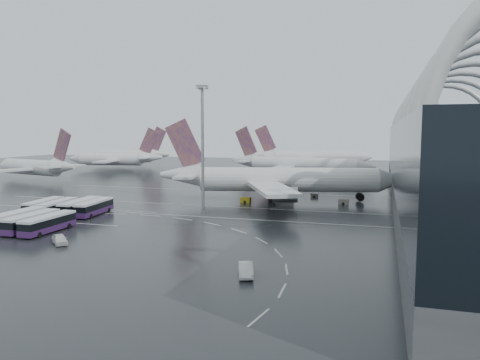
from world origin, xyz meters
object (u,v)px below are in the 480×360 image
(jet_remote_west, at_px, (36,168))
(bus_row_far_b, at_px, (31,221))
(gse_cart_belly_c, at_px, (246,200))
(jet_remote_mid, at_px, (117,159))
(airliner_gate_b, at_px, (296,165))
(floodlight_mast, at_px, (202,132))
(van_curve_a, at_px, (25,231))
(gse_cart_belly_d, at_px, (343,202))
(bus_row_near_b, at_px, (58,207))
(airliner_main, at_px, (276,180))
(airliner_gate_c, at_px, (311,158))
(bus_row_near_a, at_px, (44,206))
(bus_row_far_c, at_px, (48,223))
(van_curve_b, at_px, (60,239))
(bus_row_near_d, at_px, (94,207))
(jet_remote_far, at_px, (129,156))
(bus_row_far_a, at_px, (16,220))
(van_curve_c, at_px, (246,270))
(gse_cart_belly_b, at_px, (314,195))
(gse_cart_belly_e, at_px, (290,193))
(bus_row_near_c, at_px, (80,207))

(jet_remote_west, height_order, bus_row_far_b, jet_remote_west)
(gse_cart_belly_c, bearing_deg, jet_remote_mid, 137.58)
(airliner_gate_b, height_order, jet_remote_west, airliner_gate_b)
(jet_remote_west, bearing_deg, floodlight_mast, 169.23)
(van_curve_a, xyz_separation_m, gse_cart_belly_d, (50.81, 51.40, -0.01))
(bus_row_near_b, bearing_deg, airliner_main, -57.30)
(airliner_gate_c, xyz_separation_m, bus_row_near_a, (-38.90, -137.85, -3.63))
(jet_remote_mid, distance_m, floodlight_mast, 119.66)
(airliner_gate_c, height_order, jet_remote_west, airliner_gate_c)
(bus_row_near_a, relative_size, bus_row_far_c, 0.99)
(van_curve_b, bearing_deg, floodlight_mast, 28.76)
(jet_remote_mid, relative_size, bus_row_near_d, 3.52)
(airliner_main, height_order, bus_row_near_a, airliner_main)
(van_curve_b, bearing_deg, jet_remote_mid, 69.99)
(gse_cart_belly_d, bearing_deg, gse_cart_belly_c, -169.92)
(jet_remote_far, relative_size, bus_row_far_a, 3.46)
(bus_row_far_b, bearing_deg, bus_row_near_d, -5.64)
(jet_remote_west, relative_size, bus_row_near_d, 3.38)
(bus_row_far_c, bearing_deg, jet_remote_mid, 25.75)
(van_curve_b, relative_size, van_curve_c, 0.94)
(bus_row_near_b, distance_m, van_curve_a, 20.31)
(airliner_gate_c, bearing_deg, van_curve_b, -119.18)
(bus_row_near_a, height_order, gse_cart_belly_c, bus_row_near_a)
(bus_row_near_b, bearing_deg, floodlight_mast, -64.99)
(bus_row_near_b, bearing_deg, van_curve_c, -127.02)
(jet_remote_mid, height_order, bus_row_far_a, jet_remote_mid)
(bus_row_near_a, relative_size, bus_row_near_b, 0.98)
(van_curve_b, distance_m, van_curve_c, 34.23)
(gse_cart_belly_b, relative_size, gse_cart_belly_d, 0.81)
(floodlight_mast, distance_m, gse_cart_belly_e, 36.40)
(van_curve_a, bearing_deg, van_curve_c, -96.36)
(jet_remote_west, relative_size, bus_row_far_b, 3.44)
(bus_row_far_c, xyz_separation_m, van_curve_c, (41.28, -14.04, -0.86))
(airliner_main, height_order, van_curve_c, airliner_main)
(airliner_main, bearing_deg, gse_cart_belly_b, 34.58)
(jet_remote_far, xyz_separation_m, gse_cart_belly_e, (100.47, -83.65, -4.65))
(bus_row_near_c, height_order, van_curve_c, bus_row_near_c)
(van_curve_c, distance_m, gse_cart_belly_d, 62.80)
(airliner_gate_b, bearing_deg, airliner_gate_c, 102.31)
(airliner_gate_c, relative_size, gse_cart_belly_d, 22.77)
(airliner_main, distance_m, bus_row_far_b, 60.63)
(bus_row_far_a, xyz_separation_m, van_curve_b, (15.42, -7.37, -1.01))
(jet_remote_far, relative_size, bus_row_far_b, 3.69)
(airliner_main, bearing_deg, jet_remote_far, 123.37)
(airliner_main, xyz_separation_m, bus_row_near_d, (-33.25, -32.16, -3.67))
(airliner_gate_b, height_order, gse_cart_belly_e, airliner_gate_b)
(bus_row_far_b, height_order, van_curve_c, bus_row_far_b)
(bus_row_near_a, bearing_deg, gse_cart_belly_b, -58.22)
(gse_cart_belly_d, bearing_deg, jet_remote_west, 168.38)
(jet_remote_west, bearing_deg, bus_row_near_b, 148.52)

